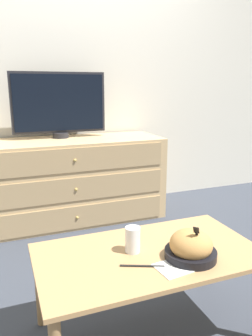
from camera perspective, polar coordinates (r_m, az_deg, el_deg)
The scene contains 9 objects.
ground_plane at distance 3.30m, azimuth -8.59°, elevation -6.37°, with size 12.00×12.00×0.00m, color #383D47.
wall_back at distance 3.12m, azimuth -9.60°, elevation 16.76°, with size 12.00×0.05×2.60m.
dresser at distance 2.87m, azimuth -9.94°, elevation -2.09°, with size 1.61×0.58×0.71m.
tv at distance 2.88m, azimuth -11.57°, elevation 10.86°, with size 0.79×0.14×0.55m.
coffee_table at distance 1.55m, azimuth 4.02°, elevation -16.21°, with size 1.00×0.56×0.42m.
takeout_bowl at distance 1.47m, azimuth 11.22°, elevation -13.38°, with size 0.22×0.22×0.17m.
drink_cup at distance 1.50m, azimuth 1.17°, elevation -12.61°, with size 0.07×0.07×0.12m.
napkin at distance 1.41m, azimuth 8.11°, elevation -16.86°, with size 0.14×0.14×0.00m.
knife at distance 1.41m, azimuth 2.83°, elevation -16.69°, with size 0.17×0.08×0.01m.
Camera 1 is at (-0.64, -3.03, 1.14)m, focal length 35.00 mm.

